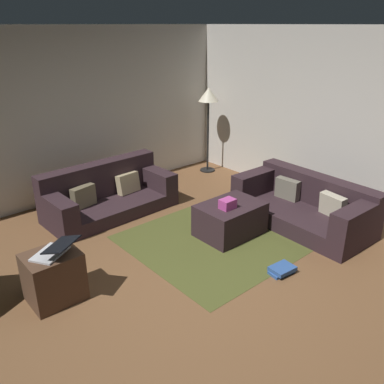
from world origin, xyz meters
TOP-DOWN VIEW (x-y plane):
  - ground_plane at (0.00, 0.00)m, footprint 6.40×6.40m
  - rear_partition at (0.00, 3.14)m, footprint 6.40×0.12m
  - corner_partition at (3.14, 0.00)m, footprint 0.12×6.40m
  - couch_left at (0.34, 2.25)m, footprint 1.92×0.90m
  - couch_right at (2.24, 0.10)m, footprint 0.98×1.90m
  - ottoman at (1.20, 0.56)m, footprint 0.84×0.61m
  - gift_box at (1.08, 0.50)m, footprint 0.19×0.15m
  - tv_remote at (1.19, 0.55)m, footprint 0.07×0.16m
  - side_table at (-1.13, 0.76)m, footprint 0.52×0.44m
  - laptop at (-1.10, 0.71)m, footprint 0.50×0.51m
  - book_stack at (0.98, -0.48)m, footprint 0.31×0.23m
  - corner_lamp at (2.70, 2.60)m, footprint 0.36×0.36m
  - area_rug at (1.20, 0.56)m, footprint 2.60×2.00m

SIDE VIEW (x-z plane):
  - ground_plane at x=0.00m, z-range 0.00..0.00m
  - area_rug at x=1.20m, z-range 0.00..0.01m
  - book_stack at x=0.98m, z-range 0.00..0.09m
  - ottoman at x=1.20m, z-range 0.00..0.43m
  - couch_right at x=2.24m, z-range -0.06..0.58m
  - side_table at x=-1.13m, z-range 0.00..0.52m
  - couch_left at x=0.34m, z-range -0.09..0.63m
  - tv_remote at x=1.19m, z-range 0.43..0.46m
  - gift_box at x=1.08m, z-range 0.43..0.56m
  - laptop at x=-1.10m, z-range 0.50..0.67m
  - rear_partition at x=0.00m, z-range 0.00..2.60m
  - corner_partition at x=3.14m, z-range 0.00..2.60m
  - corner_lamp at x=2.70m, z-range 0.54..2.11m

